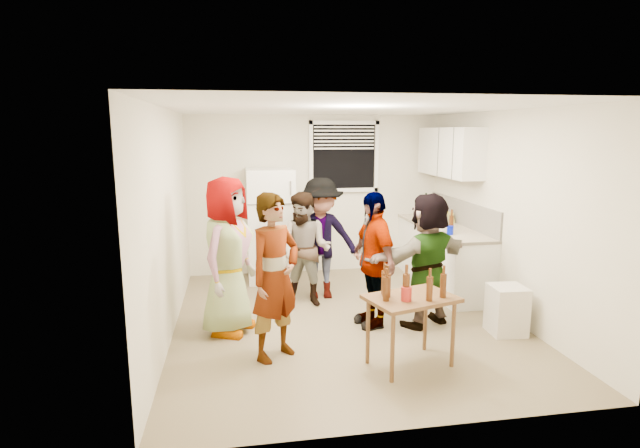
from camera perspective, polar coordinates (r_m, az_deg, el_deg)
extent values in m
cube|color=white|center=(7.58, -5.67, -0.11)|extent=(0.70, 0.70, 1.70)
cube|color=white|center=(7.55, 13.75, -3.68)|extent=(0.60, 2.20, 0.86)
cube|color=beige|center=(7.45, 13.90, -0.33)|extent=(0.64, 2.22, 0.04)
cube|color=#B3ADA4|center=(7.53, 15.95, 1.24)|extent=(0.03, 2.20, 0.36)
cube|color=white|center=(7.56, 14.56, 7.98)|extent=(0.34, 1.60, 0.70)
cylinder|color=white|center=(7.47, 13.66, -0.13)|extent=(0.12, 0.12, 0.27)
cylinder|color=black|center=(8.21, 11.95, 0.89)|extent=(0.07, 0.07, 0.28)
cylinder|color=#47230C|center=(6.97, 14.73, -0.93)|extent=(0.06, 0.06, 0.23)
cylinder|color=#0311AE|center=(6.82, 14.63, -1.17)|extent=(0.09, 0.09, 0.12)
cube|color=#CCC649|center=(7.73, 14.74, 0.75)|extent=(0.02, 0.18, 0.15)
cube|color=silver|center=(6.06, 20.55, -9.38)|extent=(0.39, 0.39, 0.55)
cylinder|color=#47230C|center=(4.78, 9.76, -8.56)|extent=(0.07, 0.07, 0.25)
cylinder|color=#B0241F|center=(4.76, 9.81, -8.62)|extent=(0.10, 0.10, 0.13)
imported|color=#9A9A9A|center=(5.92, -10.25, -11.93)|extent=(1.97, 1.57, 0.56)
imported|color=#141933|center=(5.25, -5.02, -14.81)|extent=(1.53, 1.68, 0.40)
imported|color=brown|center=(6.67, -1.68, -9.12)|extent=(1.36, 1.65, 0.56)
imported|color=#38383C|center=(6.95, 0.07, -8.31)|extent=(1.16, 1.71, 0.61)
imported|color=black|center=(6.05, 5.94, -11.31)|extent=(1.71, 1.18, 0.39)
imported|color=#EF844A|center=(6.15, 11.90, -11.11)|extent=(1.97, 2.03, 0.46)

